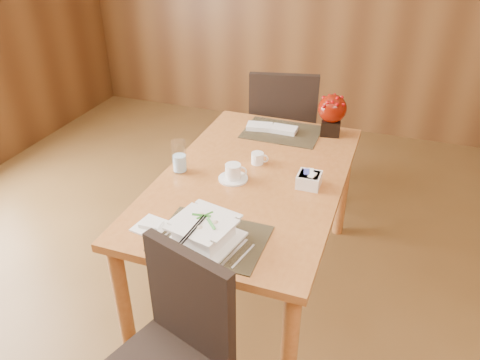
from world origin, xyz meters
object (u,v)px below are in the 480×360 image
(coffee_cup, at_px, (233,173))
(far_chair, at_px, (282,129))
(creamer_jug, at_px, (257,158))
(sugar_caddy, at_px, (309,180))
(soup_setting, at_px, (204,232))
(bread_plate, at_px, (152,227))
(water_glass, at_px, (179,157))
(near_chair, at_px, (172,349))
(berry_decor, at_px, (332,112))
(dining_table, at_px, (253,192))

(coffee_cup, distance_m, far_chair, 1.07)
(creamer_jug, bearing_deg, sugar_caddy, -28.72)
(soup_setting, relative_size, bread_plate, 2.30)
(soup_setting, relative_size, sugar_caddy, 2.78)
(water_glass, bearing_deg, far_chair, 75.97)
(sugar_caddy, distance_m, near_chair, 1.02)
(berry_decor, xyz_separation_m, bread_plate, (-0.55, -1.19, -0.13))
(berry_decor, height_order, far_chair, far_chair)
(near_chair, bearing_deg, coffee_cup, 113.09)
(creamer_jug, xyz_separation_m, near_chair, (0.01, -1.07, -0.27))
(sugar_caddy, xyz_separation_m, near_chair, (-0.29, -0.93, -0.27))
(dining_table, height_order, bread_plate, bread_plate)
(soup_setting, bearing_deg, far_chair, 105.35)
(coffee_cup, distance_m, berry_decor, 0.79)
(water_glass, relative_size, creamer_jug, 2.03)
(bread_plate, height_order, far_chair, far_chair)
(dining_table, bearing_deg, water_glass, -167.18)
(soup_setting, xyz_separation_m, bread_plate, (-0.25, 0.01, -0.05))
(creamer_jug, bearing_deg, berry_decor, 53.55)
(water_glass, height_order, near_chair, water_glass)
(water_glass, xyz_separation_m, creamer_jug, (0.35, 0.22, -0.06))
(water_glass, bearing_deg, sugar_caddy, 7.30)
(sugar_caddy, height_order, berry_decor, berry_decor)
(soup_setting, relative_size, coffee_cup, 2.08)
(dining_table, xyz_separation_m, coffee_cup, (-0.08, -0.07, 0.13))
(water_glass, distance_m, berry_decor, 0.96)
(water_glass, bearing_deg, soup_setting, -54.54)
(berry_decor, bearing_deg, dining_table, -113.83)
(far_chair, bearing_deg, dining_table, 83.29)
(dining_table, relative_size, berry_decor, 6.11)
(berry_decor, distance_m, near_chair, 1.63)
(far_chair, bearing_deg, coffee_cup, 78.33)
(dining_table, xyz_separation_m, bread_plate, (-0.27, -0.56, 0.10))
(sugar_caddy, relative_size, near_chair, 0.12)
(soup_setting, height_order, water_glass, water_glass)
(sugar_caddy, xyz_separation_m, berry_decor, (-0.01, 0.63, 0.11))
(coffee_cup, bearing_deg, near_chair, -84.91)
(sugar_caddy, bearing_deg, far_chair, 111.94)
(coffee_cup, bearing_deg, sugar_caddy, 10.36)
(berry_decor, xyz_separation_m, near_chair, (-0.28, -1.56, -0.38))
(creamer_jug, xyz_separation_m, far_chair, (-0.08, 0.84, -0.21))
(soup_setting, bearing_deg, berry_decor, 88.39)
(creamer_jug, bearing_deg, dining_table, -86.62)
(bread_plate, bearing_deg, sugar_caddy, 45.20)
(sugar_caddy, relative_size, berry_decor, 0.45)
(berry_decor, bearing_deg, near_chair, -100.27)
(water_glass, relative_size, bread_plate, 1.28)
(far_chair, bearing_deg, sugar_caddy, 99.07)
(near_chair, bearing_deg, berry_decor, 97.72)
(coffee_cup, bearing_deg, far_chair, 91.20)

